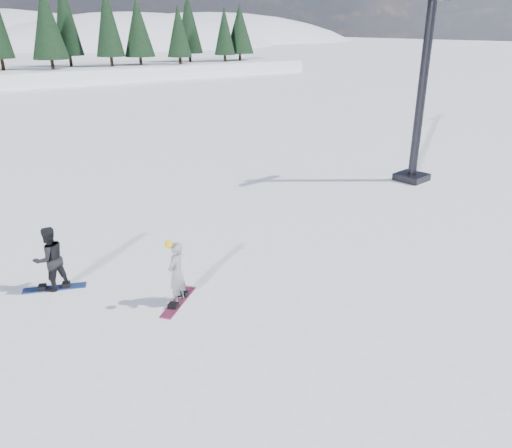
# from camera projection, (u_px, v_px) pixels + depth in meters

# --- Properties ---
(ground) EXTENTS (420.00, 420.00, 0.00)m
(ground) POSITION_uv_depth(u_px,v_px,m) (125.00, 326.00, 10.89)
(ground) COLOR white
(ground) RESTS_ON ground
(lift_tower) EXTENTS (2.13, 1.31, 7.70)m
(lift_tower) POSITION_uv_depth(u_px,v_px,m) (420.00, 105.00, 20.00)
(lift_tower) COLOR black
(lift_tower) RESTS_ON ground
(snowboarder_woman) EXTENTS (0.67, 0.63, 1.69)m
(snowboarder_woman) POSITION_uv_depth(u_px,v_px,m) (176.00, 273.00, 11.53)
(snowboarder_woman) COLOR #96969A
(snowboarder_woman) RESTS_ON ground
(snowboarder_man) EXTENTS (0.92, 0.78, 1.65)m
(snowboarder_man) POSITION_uv_depth(u_px,v_px,m) (50.00, 259.00, 12.14)
(snowboarder_man) COLOR black
(snowboarder_man) RESTS_ON ground
(snowboard_woman) EXTENTS (1.34, 1.17, 0.03)m
(snowboard_woman) POSITION_uv_depth(u_px,v_px,m) (178.00, 302.00, 11.82)
(snowboard_woman) COLOR #962048
(snowboard_woman) RESTS_ON ground
(snowboard_man) EXTENTS (1.50, 0.81, 0.03)m
(snowboard_man) POSITION_uv_depth(u_px,v_px,m) (55.00, 288.00, 12.44)
(snowboard_man) COLOR navy
(snowboard_man) RESTS_ON ground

